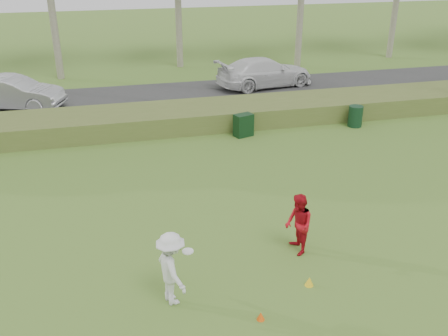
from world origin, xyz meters
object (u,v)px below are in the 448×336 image
object	(u,v)px
trash_bin	(355,116)
car_right	(265,72)
utility_cabinet	(243,125)
player_white	(172,269)
cone_orange	(261,316)
cone_yellow	(309,281)
car_mid	(13,93)
player_red	(298,225)

from	to	relation	value
trash_bin	car_right	bearing A→B (deg)	103.70
utility_cabinet	trash_bin	bearing A→B (deg)	-18.63
player_white	cone_orange	xyz separation A→B (m)	(1.84, -1.15, -0.83)
utility_cabinet	player_white	bearing A→B (deg)	-132.94
player_white	cone_yellow	xyz separation A→B (m)	(3.42, -0.25, -0.81)
cone_orange	player_white	bearing A→B (deg)	148.00
car_right	cone_yellow	bearing A→B (deg)	154.63
car_mid	trash_bin	bearing A→B (deg)	-93.73
trash_bin	cone_yellow	bearing A→B (deg)	-122.62
car_mid	car_right	xyz separation A→B (m)	(14.00, 1.06, 0.01)
player_white	cone_orange	bearing A→B (deg)	-137.45
player_red	car_mid	distance (m)	18.46
player_white	player_red	distance (m)	3.89
player_white	cone_orange	distance (m)	2.33
cone_orange	player_red	bearing A→B (deg)	52.49
trash_bin	car_mid	world-z (taller)	car_mid
player_red	cone_yellow	bearing A→B (deg)	-9.46
player_red	cone_yellow	xyz separation A→B (m)	(-0.26, -1.50, -0.75)
cone_yellow	car_right	bearing A→B (deg)	74.95
car_right	player_red	bearing A→B (deg)	154.20
player_white	car_mid	bearing A→B (deg)	2.61
cone_yellow	trash_bin	distance (m)	12.75
player_red	cone_yellow	size ratio (longest dim) A/B	7.14
cone_yellow	car_mid	bearing A→B (deg)	117.36
player_red	cone_orange	distance (m)	3.12
utility_cabinet	car_mid	distance (m)	12.39
player_red	utility_cabinet	size ratio (longest dim) A/B	1.73
cone_yellow	car_mid	world-z (taller)	car_mid
player_red	trash_bin	xyz separation A→B (m)	(6.61, 9.24, -0.38)
trash_bin	car_mid	size ratio (longest dim) A/B	0.19
player_red	utility_cabinet	bearing A→B (deg)	173.56
player_white	car_right	world-z (taller)	player_white
cone_yellow	utility_cabinet	distance (m)	10.86
cone_orange	cone_yellow	xyz separation A→B (m)	(1.58, 0.90, 0.02)
utility_cabinet	car_right	xyz separation A→B (m)	(3.57, 7.74, 0.40)
cone_orange	utility_cabinet	bearing A→B (deg)	75.68
car_mid	utility_cabinet	bearing A→B (deg)	-103.48
player_red	utility_cabinet	xyz separation A→B (m)	(1.14, 9.27, -0.37)
player_red	utility_cabinet	distance (m)	9.34
cone_orange	utility_cabinet	distance (m)	12.05
car_mid	car_right	distance (m)	14.04
player_red	car_right	world-z (taller)	car_right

